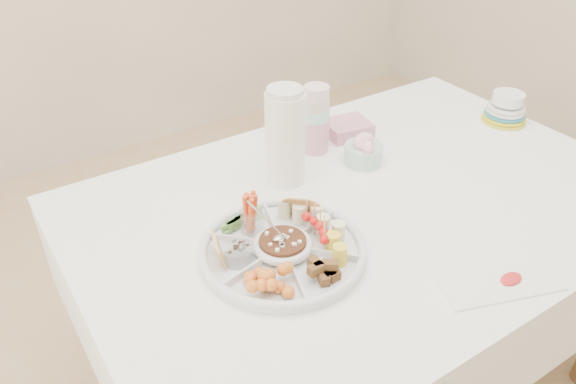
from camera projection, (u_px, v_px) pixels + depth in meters
floor at (351, 382)px, 1.91m from camera, size 4.00×4.00×0.00m
dining_table at (359, 302)px, 1.70m from camera, size 1.52×1.02×0.76m
party_tray at (283, 247)px, 1.29m from camera, size 0.46×0.46×0.04m
bean_dip at (283, 245)px, 1.29m from camera, size 0.13×0.13×0.04m
tortillas at (296, 208)px, 1.38m from camera, size 0.11×0.11×0.06m
carrot_cucumber at (244, 210)px, 1.34m from camera, size 0.14×0.14×0.10m
pita_raisins at (227, 250)px, 1.25m from camera, size 0.13×0.13×0.06m
cherries at (268, 281)px, 1.18m from camera, size 0.15×0.15×0.05m
granola_chunks at (326, 269)px, 1.21m from camera, size 0.11×0.11×0.04m
banana_tomato at (336, 225)px, 1.30m from camera, size 0.13×0.13×0.09m
cup_stack at (316, 116)px, 1.65m from camera, size 0.10×0.10×0.23m
thermos at (285, 135)px, 1.50m from camera, size 0.13×0.13×0.28m
flower_bowl at (364, 150)px, 1.63m from camera, size 0.13×0.13×0.08m
napkin_stack at (347, 128)px, 1.78m from camera, size 0.15×0.14×0.04m
plate_stack at (506, 109)px, 1.85m from camera, size 0.18×0.18×0.09m
placemat at (501, 286)px, 1.21m from camera, size 0.28×0.17×0.01m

